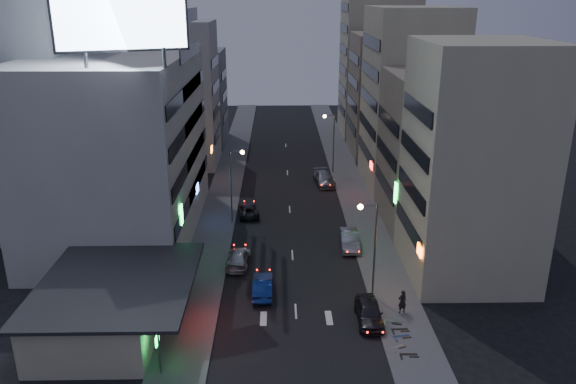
{
  "coord_description": "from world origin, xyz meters",
  "views": [
    {
      "loc": [
        -1.33,
        -34.12,
        23.32
      ],
      "look_at": [
        -0.38,
        15.94,
        5.66
      ],
      "focal_mm": 35.0,
      "sensor_mm": 36.0,
      "label": 1
    }
  ],
  "objects_px": {
    "scooter_silver_a": "(403,338)",
    "scooter_silver_b": "(402,315)",
    "parked_car_left": "(248,210)",
    "parked_car_right_far": "(324,179)",
    "road_car_blue": "(263,286)",
    "scooter_black_a": "(418,346)",
    "road_car_silver": "(238,258)",
    "scooter_blue": "(409,327)",
    "parked_car_right_mid": "(349,240)",
    "person": "(402,302)",
    "parked_car_right_near": "(369,312)",
    "scooter_black_b": "(408,321)"
  },
  "relations": [
    {
      "from": "scooter_blue",
      "to": "road_car_silver",
      "type": "bearing_deg",
      "value": 38.21
    },
    {
      "from": "parked_car_left",
      "to": "scooter_silver_a",
      "type": "xyz_separation_m",
      "value": [
        12.04,
        -24.91,
        -0.03
      ]
    },
    {
      "from": "parked_car_right_far",
      "to": "scooter_silver_b",
      "type": "bearing_deg",
      "value": -91.77
    },
    {
      "from": "road_car_silver",
      "to": "scooter_blue",
      "type": "height_order",
      "value": "road_car_silver"
    },
    {
      "from": "parked_car_right_far",
      "to": "parked_car_left",
      "type": "bearing_deg",
      "value": -138.53
    },
    {
      "from": "person",
      "to": "scooter_blue",
      "type": "height_order",
      "value": "person"
    },
    {
      "from": "scooter_silver_b",
      "to": "parked_car_right_near",
      "type": "bearing_deg",
      "value": 96.05
    },
    {
      "from": "parked_car_left",
      "to": "road_car_silver",
      "type": "xyz_separation_m",
      "value": [
        -0.33,
        -12.18,
        0.07
      ]
    },
    {
      "from": "road_car_silver",
      "to": "person",
      "type": "height_order",
      "value": "person"
    },
    {
      "from": "parked_car_left",
      "to": "parked_car_right_far",
      "type": "height_order",
      "value": "parked_car_right_far"
    },
    {
      "from": "scooter_black_a",
      "to": "scooter_silver_a",
      "type": "height_order",
      "value": "scooter_black_a"
    },
    {
      "from": "scooter_silver_a",
      "to": "scooter_silver_b",
      "type": "height_order",
      "value": "scooter_silver_b"
    },
    {
      "from": "parked_car_left",
      "to": "parked_car_right_mid",
      "type": "bearing_deg",
      "value": 132.79
    },
    {
      "from": "scooter_black_a",
      "to": "scooter_silver_a",
      "type": "distance_m",
      "value": 1.36
    },
    {
      "from": "parked_car_right_far",
      "to": "person",
      "type": "bearing_deg",
      "value": -91.05
    },
    {
      "from": "parked_car_right_far",
      "to": "road_car_blue",
      "type": "xyz_separation_m",
      "value": [
        -7.31,
        -28.2,
        -0.03
      ]
    },
    {
      "from": "parked_car_right_far",
      "to": "scooter_black_a",
      "type": "bearing_deg",
      "value": -91.96
    },
    {
      "from": "parked_car_right_mid",
      "to": "scooter_silver_b",
      "type": "distance_m",
      "value": 13.66
    },
    {
      "from": "scooter_silver_a",
      "to": "parked_car_left",
      "type": "bearing_deg",
      "value": 4.11
    },
    {
      "from": "parked_car_right_far",
      "to": "scooter_blue",
      "type": "relative_size",
      "value": 2.94
    },
    {
      "from": "parked_car_right_mid",
      "to": "scooter_black_a",
      "type": "height_order",
      "value": "parked_car_right_mid"
    },
    {
      "from": "road_car_silver",
      "to": "scooter_silver_b",
      "type": "bearing_deg",
      "value": 145.18
    },
    {
      "from": "parked_car_right_far",
      "to": "scooter_silver_b",
      "type": "distance_m",
      "value": 32.9
    },
    {
      "from": "scooter_silver_b",
      "to": "road_car_silver",
      "type": "bearing_deg",
      "value": 65.67
    },
    {
      "from": "scooter_black_b",
      "to": "scooter_silver_a",
      "type": "bearing_deg",
      "value": 155.88
    },
    {
      "from": "road_car_silver",
      "to": "parked_car_right_mid",
      "type": "bearing_deg",
      "value": -158.66
    },
    {
      "from": "person",
      "to": "scooter_silver_b",
      "type": "distance_m",
      "value": 1.36
    },
    {
      "from": "parked_car_right_far",
      "to": "scooter_black_a",
      "type": "xyz_separation_m",
      "value": [
        3.49,
        -36.7,
        -0.11
      ]
    },
    {
      "from": "scooter_silver_b",
      "to": "scooter_black_b",
      "type": "bearing_deg",
      "value": -148.41
    },
    {
      "from": "parked_car_right_mid",
      "to": "road_car_blue",
      "type": "height_order",
      "value": "parked_car_right_mid"
    },
    {
      "from": "person",
      "to": "road_car_silver",
      "type": "bearing_deg",
      "value": -51.72
    },
    {
      "from": "person",
      "to": "scooter_blue",
      "type": "bearing_deg",
      "value": 69.78
    },
    {
      "from": "road_car_silver",
      "to": "scooter_black_b",
      "type": "bearing_deg",
      "value": 143.47
    },
    {
      "from": "road_car_blue",
      "to": "scooter_blue",
      "type": "xyz_separation_m",
      "value": [
        10.72,
        -6.17,
        -0.07
      ]
    },
    {
      "from": "parked_car_right_near",
      "to": "parked_car_right_far",
      "type": "relative_size",
      "value": 0.86
    },
    {
      "from": "parked_car_right_far",
      "to": "person",
      "type": "xyz_separation_m",
      "value": [
        3.49,
        -31.46,
        0.3
      ]
    },
    {
      "from": "parked_car_right_mid",
      "to": "parked_car_left",
      "type": "xyz_separation_m",
      "value": [
        -10.27,
        8.6,
        -0.16
      ]
    },
    {
      "from": "road_car_blue",
      "to": "scooter_silver_b",
      "type": "height_order",
      "value": "road_car_blue"
    },
    {
      "from": "scooter_black_a",
      "to": "scooter_blue",
      "type": "relative_size",
      "value": 1.0
    },
    {
      "from": "parked_car_right_mid",
      "to": "person",
      "type": "relative_size",
      "value": 2.51
    },
    {
      "from": "scooter_black_a",
      "to": "scooter_blue",
      "type": "xyz_separation_m",
      "value": [
        -0.08,
        2.33,
        0.0
      ]
    },
    {
      "from": "scooter_blue",
      "to": "person",
      "type": "bearing_deg",
      "value": -12.08
    },
    {
      "from": "parked_car_right_mid",
      "to": "parked_car_left",
      "type": "relative_size",
      "value": 1.05
    },
    {
      "from": "road_car_blue",
      "to": "person",
      "type": "relative_size",
      "value": 2.38
    },
    {
      "from": "parked_car_right_far",
      "to": "road_car_silver",
      "type": "height_order",
      "value": "parked_car_right_far"
    },
    {
      "from": "parked_car_right_far",
      "to": "scooter_silver_a",
      "type": "height_order",
      "value": "parked_car_right_far"
    },
    {
      "from": "scooter_silver_a",
      "to": "scooter_silver_b",
      "type": "bearing_deg",
      "value": -31.82
    },
    {
      "from": "person",
      "to": "scooter_blue",
      "type": "relative_size",
      "value": 1.04
    },
    {
      "from": "scooter_blue",
      "to": "scooter_black_b",
      "type": "xyz_separation_m",
      "value": [
        0.1,
        0.77,
        0.01
      ]
    },
    {
      "from": "parked_car_left",
      "to": "scooter_blue",
      "type": "distance_m",
      "value": 26.9
    }
  ]
}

